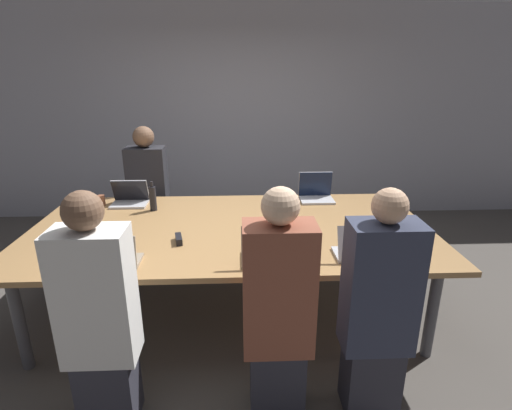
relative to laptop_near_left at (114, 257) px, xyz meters
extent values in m
plane|color=#4C4742|center=(0.75, 0.65, -0.84)|extent=(24.00, 24.00, 0.00)
cube|color=#9999A3|center=(0.75, 3.09, 0.56)|extent=(12.00, 0.06, 2.80)
cube|color=#9E7547|center=(0.75, 0.65, -0.09)|extent=(3.22, 1.67, 0.04)
cylinder|color=#4C4C51|center=(-0.69, -0.01, -0.47)|extent=(0.08, 0.08, 0.74)
cylinder|color=#4C4C51|center=(2.18, -0.01, -0.47)|extent=(0.08, 0.08, 0.74)
cylinder|color=#4C4C51|center=(-0.69, 1.30, -0.47)|extent=(0.08, 0.08, 0.74)
cylinder|color=#4C4C51|center=(2.18, 1.30, -0.47)|extent=(0.08, 0.08, 0.74)
cube|color=gray|center=(0.00, 0.05, -0.06)|extent=(0.32, 0.20, 0.02)
cube|color=gray|center=(0.00, -0.05, 0.06)|extent=(0.32, 0.04, 0.21)
cube|color=silver|center=(0.00, -0.04, 0.05)|extent=(0.32, 0.04, 0.20)
cube|color=#2D2D38|center=(0.04, -0.47, -0.62)|extent=(0.32, 0.24, 0.45)
cube|color=silver|center=(0.04, -0.47, 0.00)|extent=(0.40, 0.24, 0.78)
sphere|color=brown|center=(0.04, -0.47, 0.49)|extent=(0.21, 0.21, 0.21)
cylinder|color=white|center=(-0.27, 0.04, -0.02)|extent=(0.09, 0.09, 0.09)
cube|color=#B7B7BC|center=(1.57, 1.27, -0.06)|extent=(0.32, 0.24, 0.02)
cube|color=#B7B7BC|center=(1.57, 1.39, 0.08)|extent=(0.33, 0.04, 0.25)
cube|color=#0F1933|center=(1.57, 1.38, 0.07)|extent=(0.32, 0.04, 0.24)
cube|color=gray|center=(1.01, 0.04, -0.06)|extent=(0.34, 0.26, 0.02)
cube|color=gray|center=(1.01, -0.05, 0.08)|extent=(0.35, 0.10, 0.25)
cube|color=black|center=(1.01, -0.04, 0.07)|extent=(0.34, 0.10, 0.25)
cube|color=#2D2D38|center=(1.03, -0.44, -0.62)|extent=(0.32, 0.24, 0.45)
cube|color=brown|center=(1.03, -0.44, 0.00)|extent=(0.40, 0.24, 0.78)
sphere|color=beige|center=(1.03, -0.44, 0.49)|extent=(0.21, 0.21, 0.21)
cube|color=#B7B7BC|center=(1.64, 0.08, -0.06)|extent=(0.34, 0.23, 0.02)
cube|color=#B7B7BC|center=(1.64, 0.00, 0.06)|extent=(0.34, 0.11, 0.22)
cube|color=#0F1933|center=(1.64, 0.01, 0.06)|extent=(0.34, 0.11, 0.21)
cube|color=#2D2D38|center=(1.61, -0.45, -0.62)|extent=(0.32, 0.24, 0.45)
cube|color=#33384C|center=(1.61, -0.45, 0.00)|extent=(0.40, 0.24, 0.78)
sphere|color=tan|center=(1.61, -0.45, 0.48)|extent=(0.19, 0.19, 0.19)
cube|color=#B7B7BC|center=(-0.21, 1.22, -0.06)|extent=(0.33, 0.22, 0.02)
cube|color=#B7B7BC|center=(-0.21, 1.30, 0.06)|extent=(0.33, 0.09, 0.21)
cube|color=black|center=(-0.21, 1.29, 0.06)|extent=(0.33, 0.09, 0.21)
cube|color=#2D2D38|center=(-0.15, 1.75, -0.62)|extent=(0.32, 0.24, 0.45)
cube|color=#232328|center=(-0.15, 1.75, 0.00)|extent=(0.40, 0.24, 0.78)
sphere|color=brown|center=(-0.15, 1.75, 0.49)|extent=(0.22, 0.22, 0.22)
cylinder|color=brown|center=(-0.48, 1.23, -0.02)|extent=(0.08, 0.08, 0.10)
cylinder|color=black|center=(0.04, 1.07, 0.04)|extent=(0.06, 0.06, 0.22)
cylinder|color=black|center=(0.04, 1.07, 0.18)|extent=(0.03, 0.03, 0.05)
cube|color=black|center=(0.37, 0.36, -0.04)|extent=(0.07, 0.16, 0.05)
camera|label=1|loc=(0.82, -2.38, 1.17)|focal=28.00mm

